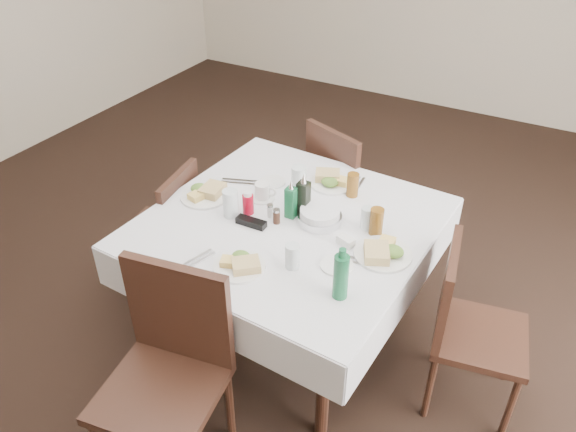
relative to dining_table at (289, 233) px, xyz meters
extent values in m
plane|color=black|center=(-0.15, 0.06, -0.68)|extent=(7.00, 7.00, 0.00)
cylinder|color=black|center=(-0.51, -0.46, -0.32)|extent=(0.06, 0.06, 0.72)
cylinder|color=black|center=(-0.46, 0.51, -0.32)|extent=(0.06, 0.06, 0.72)
cylinder|color=black|center=(0.46, -0.51, -0.32)|extent=(0.06, 0.06, 0.72)
cylinder|color=black|center=(0.51, 0.46, -0.32)|extent=(0.06, 0.06, 0.72)
cube|color=black|center=(0.00, 0.00, 0.05)|extent=(1.29, 1.29, 0.03)
cube|color=silver|center=(0.00, 0.00, 0.07)|extent=(1.41, 1.41, 0.01)
cube|color=silver|center=(0.04, 0.67, -0.04)|extent=(1.34, 0.09, 0.22)
cube|color=silver|center=(-0.04, -0.67, -0.04)|extent=(1.34, 0.09, 0.22)
cube|color=silver|center=(0.67, -0.04, -0.04)|extent=(0.09, 1.34, 0.22)
cube|color=silver|center=(-0.67, 0.04, -0.04)|extent=(0.09, 1.34, 0.22)
cube|color=black|center=(-0.04, 0.92, -0.24)|extent=(0.56, 0.56, 0.04)
cube|color=black|center=(-0.11, 0.73, 0.00)|extent=(0.42, 0.19, 0.47)
cylinder|color=black|center=(0.21, 1.02, -0.46)|extent=(0.04, 0.04, 0.44)
cylinder|color=black|center=(0.07, 0.67, -0.46)|extent=(0.04, 0.04, 0.44)
cylinder|color=black|center=(-0.14, 1.16, -0.46)|extent=(0.04, 0.04, 0.44)
cylinder|color=black|center=(-0.28, 0.81, -0.46)|extent=(0.04, 0.04, 0.44)
cube|color=black|center=(-0.06, -0.97, -0.21)|extent=(0.53, 0.53, 0.04)
cube|color=black|center=(-0.09, -0.76, 0.05)|extent=(0.47, 0.12, 0.51)
cylinder|color=black|center=(-0.29, -0.81, -0.45)|extent=(0.04, 0.04, 0.48)
cylinder|color=black|center=(0.11, -0.74, -0.45)|extent=(0.04, 0.04, 0.48)
cube|color=black|center=(1.01, 0.03, -0.26)|extent=(0.48, 0.48, 0.04)
cube|color=black|center=(0.82, -0.01, -0.03)|extent=(0.11, 0.42, 0.46)
cylinder|color=black|center=(1.21, -0.12, -0.47)|extent=(0.03, 0.03, 0.43)
cylinder|color=black|center=(0.86, -0.18, -0.47)|extent=(0.03, 0.03, 0.43)
cylinder|color=black|center=(1.15, 0.24, -0.47)|extent=(0.03, 0.03, 0.43)
cylinder|color=black|center=(0.80, 0.17, -0.47)|extent=(0.03, 0.03, 0.43)
cube|color=black|center=(-0.87, -0.03, -0.28)|extent=(0.45, 0.45, 0.04)
cube|color=black|center=(-0.69, -0.01, -0.06)|extent=(0.10, 0.40, 0.43)
cylinder|color=black|center=(-1.07, 0.11, -0.48)|extent=(0.03, 0.03, 0.40)
cylinder|color=black|center=(-0.73, 0.16, -0.48)|extent=(0.03, 0.03, 0.40)
cylinder|color=black|center=(-1.01, -0.23, -0.48)|extent=(0.03, 0.03, 0.40)
cylinder|color=black|center=(-0.68, -0.18, -0.48)|extent=(0.03, 0.03, 0.40)
cylinder|color=white|center=(0.04, 0.43, 0.09)|extent=(0.26, 0.26, 0.01)
cube|color=tan|center=(0.00, 0.44, 0.11)|extent=(0.16, 0.15, 0.04)
cube|color=gold|center=(0.09, 0.43, 0.11)|extent=(0.09, 0.07, 0.03)
ellipsoid|color=#3B681F|center=(0.04, 0.38, 0.11)|extent=(0.09, 0.09, 0.04)
cylinder|color=white|center=(-0.02, -0.43, 0.08)|extent=(0.24, 0.24, 0.01)
cube|color=tan|center=(0.02, -0.43, 0.11)|extent=(0.15, 0.15, 0.04)
cube|color=gold|center=(-0.06, -0.44, 0.11)|extent=(0.09, 0.08, 0.03)
ellipsoid|color=#3B681F|center=(-0.03, -0.39, 0.11)|extent=(0.09, 0.08, 0.04)
cylinder|color=white|center=(0.51, -0.03, 0.09)|extent=(0.27, 0.27, 0.01)
cube|color=tan|center=(0.49, -0.07, 0.12)|extent=(0.16, 0.17, 0.05)
cube|color=gold|center=(0.51, 0.02, 0.11)|extent=(0.08, 0.10, 0.04)
ellipsoid|color=#3B681F|center=(0.56, -0.03, 0.12)|extent=(0.10, 0.09, 0.05)
cylinder|color=white|center=(-0.50, -0.03, 0.09)|extent=(0.26, 0.26, 0.01)
cube|color=tan|center=(-0.47, 0.01, 0.11)|extent=(0.12, 0.14, 0.04)
cube|color=gold|center=(-0.51, -0.07, 0.11)|extent=(0.09, 0.10, 0.03)
ellipsoid|color=#3B681F|center=(-0.54, -0.01, 0.11)|extent=(0.10, 0.09, 0.04)
cylinder|color=white|center=(-0.26, 0.27, 0.08)|extent=(0.15, 0.15, 0.01)
cylinder|color=white|center=(0.36, -0.21, 0.08)|extent=(0.15, 0.15, 0.01)
cylinder|color=silver|center=(-0.09, 0.27, 0.15)|extent=(0.08, 0.08, 0.15)
cylinder|color=silver|center=(0.19, -0.31, 0.14)|extent=(0.06, 0.06, 0.12)
cylinder|color=silver|center=(0.36, 0.13, 0.14)|extent=(0.06, 0.06, 0.12)
cylinder|color=silver|center=(-0.28, -0.10, 0.15)|extent=(0.08, 0.08, 0.15)
cylinder|color=brown|center=(0.18, 0.37, 0.14)|extent=(0.06, 0.06, 0.13)
cylinder|color=brown|center=(0.42, 0.11, 0.15)|extent=(0.07, 0.07, 0.14)
cylinder|color=silver|center=(0.14, 0.07, 0.10)|extent=(0.22, 0.22, 0.04)
cylinder|color=silver|center=(0.14, 0.07, 0.13)|extent=(0.20, 0.20, 0.05)
cube|color=black|center=(0.03, 0.08, 0.17)|extent=(0.06, 0.06, 0.19)
cone|color=silver|center=(0.03, 0.08, 0.29)|extent=(0.03, 0.03, 0.05)
cube|color=#18633A|center=(-0.01, 0.04, 0.16)|extent=(0.05, 0.05, 0.17)
cone|color=silver|center=(-0.01, 0.04, 0.27)|extent=(0.03, 0.03, 0.05)
cylinder|color=#A8071C|center=(-0.21, -0.04, 0.13)|extent=(0.06, 0.06, 0.10)
cylinder|color=white|center=(-0.21, -0.04, 0.19)|extent=(0.04, 0.04, 0.02)
cylinder|color=white|center=(-0.10, -0.02, 0.11)|extent=(0.03, 0.03, 0.06)
cylinder|color=silver|center=(-0.10, -0.02, 0.15)|extent=(0.03, 0.03, 0.01)
cylinder|color=#3B2217|center=(-0.04, -0.05, 0.11)|extent=(0.04, 0.04, 0.07)
cylinder|color=silver|center=(-0.04, -0.05, 0.15)|extent=(0.04, 0.04, 0.01)
cylinder|color=white|center=(-0.22, 0.11, 0.08)|extent=(0.13, 0.13, 0.01)
cylinder|color=white|center=(-0.22, 0.11, 0.13)|extent=(0.08, 0.08, 0.08)
cylinder|color=black|center=(-0.22, 0.11, 0.16)|extent=(0.07, 0.07, 0.01)
torus|color=white|center=(-0.17, 0.12, 0.13)|extent=(0.06, 0.03, 0.06)
cube|color=black|center=(-0.14, -0.12, 0.10)|extent=(0.16, 0.05, 0.03)
cylinder|color=#18633A|center=(0.45, -0.38, 0.18)|extent=(0.06, 0.06, 0.21)
cylinder|color=#18633A|center=(0.45, -0.38, 0.31)|extent=(0.03, 0.03, 0.04)
cube|color=white|center=(0.33, -0.04, 0.10)|extent=(0.09, 0.07, 0.04)
cube|color=pink|center=(0.33, -0.04, 0.11)|extent=(0.07, 0.05, 0.02)
cube|color=silver|center=(0.15, 0.47, 0.08)|extent=(0.03, 0.18, 0.01)
cube|color=silver|center=(0.18, 0.48, 0.08)|extent=(0.03, 0.18, 0.01)
cube|color=silver|center=(-0.19, -0.48, 0.08)|extent=(0.06, 0.17, 0.01)
cube|color=silver|center=(-0.22, -0.47, 0.08)|extent=(0.06, 0.17, 0.01)
cube|color=silver|center=(0.44, -0.15, 0.08)|extent=(0.18, 0.03, 0.01)
cube|color=silver|center=(0.44, -0.12, 0.08)|extent=(0.18, 0.03, 0.01)
cube|color=silver|center=(-0.42, 0.20, 0.08)|extent=(0.20, 0.09, 0.01)
cube|color=silver|center=(-0.41, 0.17, 0.08)|extent=(0.20, 0.09, 0.01)
camera|label=1|loc=(1.11, -2.01, 1.69)|focal=35.00mm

